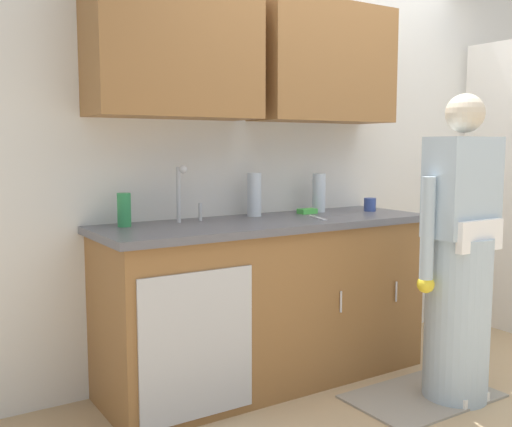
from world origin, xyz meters
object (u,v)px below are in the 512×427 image
sink (197,228)px  bottle_water_short (319,193)px  person_at_sink (459,272)px  knife_on_counter (317,217)px  bottle_dish_liquid (124,210)px  sponge (307,211)px  cup_by_sink (370,205)px  bottle_cleaner_spray (254,195)px

sink → bottle_water_short: bearing=9.1°
person_at_sink → knife_on_counter: bearing=123.6°
bottle_dish_liquid → knife_on_counter: 1.10m
bottle_dish_liquid → sponge: size_ratio=1.58×
cup_by_sink → knife_on_counter: bearing=-168.5°
bottle_water_short → knife_on_counter: bearing=-130.6°
person_at_sink → sponge: (-0.35, 0.87, 0.26)m
sink → bottle_water_short: sink is taller
bottle_cleaner_spray → cup_by_sink: (0.77, -0.17, -0.09)m
bottle_water_short → bottle_dish_liquid: bottle_water_short is taller
bottle_water_short → cup_by_sink: (0.30, -0.14, -0.08)m
sink → bottle_dish_liquid: size_ratio=2.88×
knife_on_counter → sponge: 0.23m
sink → cup_by_sink: (1.23, 0.01, 0.06)m
sink → bottle_cleaner_spray: (0.47, 0.18, 0.14)m
sink → person_at_sink: size_ratio=0.31×
person_at_sink → bottle_water_short: 1.00m
sink → sponge: 0.82m
bottle_water_short → knife_on_counter: 0.34m
cup_by_sink → sponge: bearing=166.3°
bottle_water_short → sink: bearing=-170.9°
bottle_cleaner_spray → bottle_water_short: bearing=-3.3°
sink → sponge: bearing=8.0°
sink → person_at_sink: (1.16, -0.75, -0.23)m
bottle_cleaner_spray → sponge: (0.35, -0.06, -0.11)m
knife_on_counter → sponge: sponge is taller
bottle_dish_liquid → bottle_cleaner_spray: 0.81m
person_at_sink → bottle_cleaner_spray: bearing=126.8°
bottle_dish_liquid → sponge: bottle_dish_liquid is taller
person_at_sink → sponge: size_ratio=14.73×
bottle_cleaner_spray → cup_by_sink: bottle_cleaner_spray is taller
bottle_cleaner_spray → knife_on_counter: (0.26, -0.27, -0.13)m
bottle_cleaner_spray → knife_on_counter: bottle_cleaner_spray is taller
sponge → sink: bearing=-172.0°
sponge → bottle_cleaner_spray: bearing=169.8°
bottle_water_short → sponge: size_ratio=2.20×
bottle_water_short → bottle_dish_liquid: (-1.27, -0.00, -0.03)m
bottle_dish_liquid → bottle_cleaner_spray: size_ratio=0.68×
bottle_water_short → sponge: (-0.12, -0.03, -0.11)m
sink → bottle_water_short: size_ratio=2.07×
person_at_sink → cup_by_sink: size_ratio=19.34×
bottle_dish_liquid → bottle_cleaner_spray: bottle_cleaner_spray is taller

